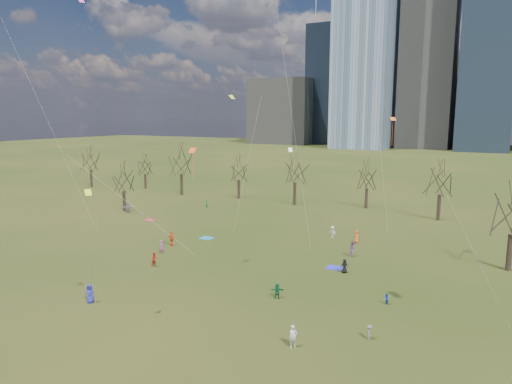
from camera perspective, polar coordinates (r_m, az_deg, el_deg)
The scene contains 21 objects.
ground at distance 44.11m, azimuth -7.43°, elevation -11.32°, with size 500.00×500.00×0.00m, color black.
downtown_skyline at distance 246.74m, azimuth 22.21°, elevation 14.25°, with size 212.50×78.00×118.00m.
bare_tree_row at distance 75.37m, azimuth 8.92°, elevation 2.14°, with size 113.04×29.80×9.50m.
blanket_teal at distance 59.56m, azimuth -6.21°, elevation -5.74°, with size 1.60×1.50×0.03m, color teal.
blanket_navy at distance 48.73m, azimuth 9.76°, elevation -9.31°, with size 1.60×1.50×0.03m, color #272DB9.
blanket_crimson at distance 71.27m, azimuth -13.17°, elevation -3.40°, with size 1.60×1.50×0.03m, color #AF2332.
person_0 at distance 41.80m, azimuth -20.05°, elevation -11.84°, with size 0.79×0.52×1.62m, color #2628A5.
person_1 at distance 32.61m, azimuth 4.68°, elevation -17.56°, with size 0.58×0.38×1.60m, color silver.
person_2 at distance 49.37m, azimuth -12.56°, elevation -8.22°, with size 0.76×0.60×1.57m, color red.
person_3 at distance 34.57m, azimuth 13.99°, elevation -16.65°, with size 0.70×0.40×1.08m, color #5B5B5F.
person_4 at distance 56.52m, azimuth -10.49°, elevation -5.75°, with size 1.06×0.44×1.82m, color #F54C1B.
person_5 at distance 40.35m, azimuth 2.66°, elevation -12.23°, with size 1.26×0.40×1.36m, color #16673A.
person_6 at distance 47.20m, azimuth 11.01°, elevation -9.07°, with size 0.71×0.47×1.46m, color black.
person_7 at distance 53.55m, azimuth -11.72°, elevation -6.76°, with size 0.59×0.39×1.62m, color #A15098.
person_8 at distance 40.58m, azimuth 16.00°, elevation -12.74°, with size 0.49×0.38×1.01m, color #2A42B8.
person_9 at distance 60.23m, azimuth 9.54°, elevation -4.92°, with size 0.98×0.56×1.51m, color silver.
person_11 at distance 76.80m, azimuth -15.70°, elevation -1.91°, with size 1.67×0.53×1.80m, color slate.
person_12 at distance 58.26m, azimuth 12.47°, elevation -5.48°, with size 0.77×0.50×1.58m, color #F0571A.
person_13 at distance 78.31m, azimuth -6.18°, elevation -1.54°, with size 0.51×0.34×1.41m, color #166532.
person_14 at distance 52.59m, azimuth 12.00°, elevation -6.99°, with size 0.85×0.66×1.75m, color #8C4C99.
kites_airborne at distance 46.23m, azimuth 8.89°, elevation 5.60°, with size 61.91×45.06×28.22m.
Camera 1 is at (24.00, -33.56, 15.61)m, focal length 32.00 mm.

